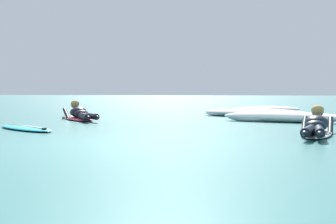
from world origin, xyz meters
The scene contains 7 objects.
ground_plane centered at (0.00, 10.00, 0.00)m, with size 120.00×120.00×0.00m, color #387A75.
surfer_near centered at (3.03, 2.12, 0.14)m, with size 0.75×2.66×0.54m.
surfer_far centered at (-2.43, 5.62, 0.14)m, with size 1.71×2.25×0.55m.
drifting_surfboard centered at (-2.28, 2.38, 0.03)m, with size 1.89×1.75×0.16m.
whitewater_front centered at (2.54, 5.84, 0.12)m, with size 3.02×1.51×0.25m.
whitewater_mid_left centered at (1.79, 8.37, 0.11)m, with size 3.34×2.21×0.23m.
whitewater_mid_right centered at (2.08, 11.46, 0.10)m, with size 2.47×1.44×0.21m.
Camera 1 is at (2.36, -7.00, 0.75)m, focal length 57.20 mm.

